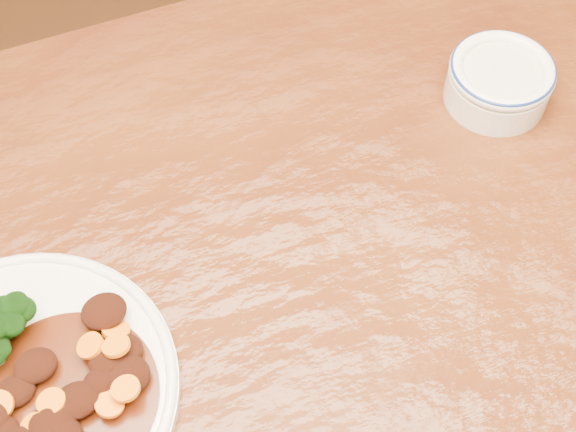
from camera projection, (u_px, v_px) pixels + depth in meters
name	position (u px, v px, depth m)	size (l,w,h in m)	color
dining_table	(279.00, 347.00, 0.83)	(1.53, 0.94, 0.75)	#53280E
dinner_plate	(17.00, 394.00, 0.71)	(0.29, 0.29, 0.02)	silver
mince_stew	(61.00, 399.00, 0.69)	(0.17, 0.16, 0.03)	#451A07
dip_bowl	(499.00, 80.00, 0.89)	(0.12, 0.12, 0.05)	silver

